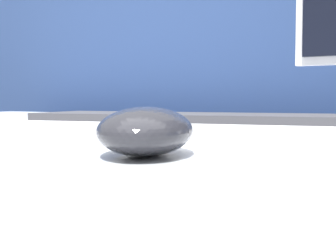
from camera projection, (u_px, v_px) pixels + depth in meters
name	position (u px, v px, depth m)	size (l,w,h in m)	color
partition_panel	(315.00, 170.00, 1.16)	(5.00, 0.03, 1.21)	navy
computer_mouse_near	(146.00, 131.00, 0.33)	(0.10, 0.13, 0.03)	#232328
keyboard	(203.00, 125.00, 0.51)	(0.42, 0.17, 0.02)	silver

